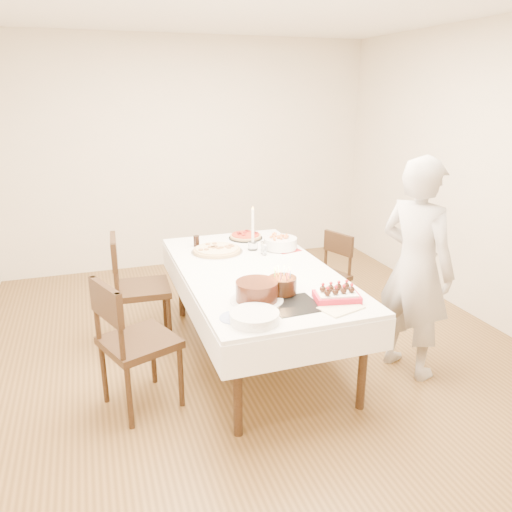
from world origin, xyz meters
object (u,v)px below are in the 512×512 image
object	(u,v)px
dining_table	(256,313)
chair_left_dessert	(139,342)
person	(416,269)
taper_candle	(253,228)
strawberry_box	(337,296)
chair_left_savory	(142,289)
pizza_pepperoni	(246,236)
pizza_white	(217,250)
chair_right_savory	(324,277)
cola_glass	(196,241)
pasta_bowl	(280,243)
layer_cake	(257,292)
birthday_cake	(282,281)

from	to	relation	value
dining_table	chair_left_dessert	bearing A→B (deg)	-157.26
person	taper_candle	distance (m)	1.42
strawberry_box	chair_left_savory	bearing A→B (deg)	131.55
pizza_pepperoni	taper_candle	size ratio (longest dim) A/B	0.81
person	pizza_white	distance (m)	1.66
strawberry_box	taper_candle	bearing A→B (deg)	98.12
chair_right_savory	person	xyz separation A→B (m)	(0.20, -1.07, 0.43)
cola_glass	pasta_bowl	bearing A→B (deg)	-24.66
pizza_white	chair_left_dessert	bearing A→B (deg)	-130.54
taper_candle	layer_cake	size ratio (longest dim) A/B	1.10
cola_glass	taper_candle	bearing A→B (deg)	-30.35
dining_table	pizza_white	world-z (taller)	pizza_white
pizza_white	layer_cake	size ratio (longest dim) A/B	1.25
chair_left_dessert	pizza_white	xyz separation A→B (m)	(0.78, 0.92, 0.29)
pizza_pepperoni	layer_cake	bearing A→B (deg)	-104.81
pizza_pepperoni	cola_glass	distance (m)	0.51
pizza_white	taper_candle	xyz separation A→B (m)	(0.32, -0.02, 0.18)
chair_left_dessert	taper_candle	xyz separation A→B (m)	(1.11, 0.89, 0.47)
dining_table	strawberry_box	bearing A→B (deg)	-67.54
chair_left_savory	pizza_pepperoni	size ratio (longest dim) A/B	3.03
layer_cake	taper_candle	bearing A→B (deg)	72.88
cola_glass	birthday_cake	size ratio (longest dim) A/B	0.50
layer_cake	strawberry_box	world-z (taller)	layer_cake
pizza_white	layer_cake	world-z (taller)	layer_cake
person	dining_table	bearing A→B (deg)	41.19
layer_cake	birthday_cake	bearing A→B (deg)	16.29
dining_table	pizza_white	bearing A→B (deg)	109.90
chair_left_savory	person	bearing A→B (deg)	152.11
dining_table	birthday_cake	xyz separation A→B (m)	(0.01, -0.53, 0.48)
dining_table	birthday_cake	bearing A→B (deg)	-88.96
chair_left_dessert	pasta_bowl	distance (m)	1.62
pizza_white	cola_glass	bearing A→B (deg)	118.19
person	strawberry_box	bearing A→B (deg)	83.37
taper_candle	strawberry_box	size ratio (longest dim) A/B	1.33
strawberry_box	chair_left_dessert	bearing A→B (deg)	164.62
chair_left_dessert	birthday_cake	distance (m)	1.05
dining_table	person	bearing A→B (deg)	-29.59
chair_left_dessert	pizza_pepperoni	size ratio (longest dim) A/B	3.01
person	chair_left_savory	bearing A→B (deg)	39.71
chair_right_savory	layer_cake	distance (m)	1.55
pasta_bowl	chair_left_dessert	bearing A→B (deg)	-148.05
cola_glass	chair_left_savory	bearing A→B (deg)	-158.39
chair_left_dessert	pizza_white	distance (m)	1.24
chair_left_dessert	person	world-z (taller)	person
person	strawberry_box	size ratio (longest dim) A/B	5.65
dining_table	chair_right_savory	size ratio (longest dim) A/B	2.62
cola_glass	birthday_cake	xyz separation A→B (m)	(0.32, -1.28, 0.05)
chair_right_savory	chair_left_savory	size ratio (longest dim) A/B	0.84
chair_right_savory	person	distance (m)	1.17
pizza_pepperoni	strawberry_box	bearing A→B (deg)	-85.36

